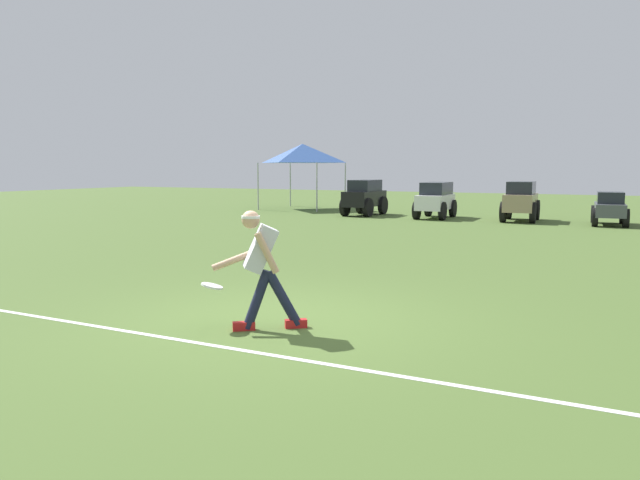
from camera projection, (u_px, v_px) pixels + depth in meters
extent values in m
plane|color=#49622B|center=(279.00, 320.00, 7.83)|extent=(80.00, 80.00, 0.00)
cube|color=white|center=(217.00, 346.00, 6.67)|extent=(20.43, 0.50, 0.01)
cylinder|color=#191E38|center=(257.00, 300.00, 7.32)|extent=(0.35, 0.31, 0.72)
cube|color=red|center=(244.00, 326.00, 7.33)|extent=(0.27, 0.24, 0.10)
cylinder|color=#191E38|center=(283.00, 299.00, 7.38)|extent=(0.42, 0.36, 0.69)
cube|color=red|center=(296.00, 324.00, 7.44)|extent=(0.27, 0.24, 0.10)
cube|color=silver|center=(261.00, 249.00, 7.26)|extent=(0.53, 0.52, 0.57)
sphere|color=tan|center=(251.00, 220.00, 7.20)|extent=(0.29, 0.29, 0.21)
cylinder|color=white|center=(251.00, 217.00, 7.19)|extent=(0.30, 0.30, 0.03)
cylinder|color=tan|center=(236.00, 259.00, 7.40)|extent=(0.50, 0.41, 0.27)
cylinder|color=tan|center=(267.00, 253.00, 7.08)|extent=(0.27, 0.24, 0.49)
cylinder|color=white|center=(212.00, 286.00, 7.40)|extent=(0.36, 0.36, 0.09)
cube|color=black|center=(364.00, 199.00, 24.79)|extent=(0.99, 2.36, 0.60)
cube|color=#1E232B|center=(365.00, 185.00, 24.78)|extent=(0.87, 1.56, 0.44)
cylinder|color=black|center=(361.00, 205.00, 25.74)|extent=(0.18, 0.72, 0.72)
cylinder|color=black|center=(383.00, 205.00, 25.30)|extent=(0.18, 0.72, 0.72)
cylinder|color=black|center=(345.00, 207.00, 24.36)|extent=(0.18, 0.72, 0.72)
cylinder|color=black|center=(368.00, 208.00, 23.92)|extent=(0.18, 0.72, 0.72)
cube|color=silver|center=(435.00, 202.00, 23.36)|extent=(1.04, 2.43, 0.55)
cube|color=#1E232B|center=(437.00, 188.00, 23.44)|extent=(0.91, 1.83, 0.46)
cylinder|color=black|center=(428.00, 208.00, 24.35)|extent=(0.20, 0.67, 0.66)
cylinder|color=black|center=(453.00, 208.00, 23.95)|extent=(0.20, 0.67, 0.66)
cylinder|color=black|center=(417.00, 210.00, 22.84)|extent=(0.20, 0.67, 0.66)
cylinder|color=black|center=(443.00, 211.00, 22.44)|extent=(0.20, 0.67, 0.66)
cube|color=#998466|center=(521.00, 202.00, 22.08)|extent=(1.10, 2.40, 0.60)
cube|color=#1E232B|center=(521.00, 188.00, 22.06)|extent=(0.94, 1.59, 0.44)
cylinder|color=black|center=(509.00, 209.00, 23.02)|extent=(0.22, 0.73, 0.72)
cylinder|color=black|center=(537.00, 210.00, 22.63)|extent=(0.22, 0.73, 0.72)
cylinder|color=black|center=(503.00, 212.00, 21.60)|extent=(0.22, 0.73, 0.72)
cylinder|color=black|center=(533.00, 213.00, 21.21)|extent=(0.22, 0.73, 0.72)
cube|color=#474C51|center=(610.00, 210.00, 20.56)|extent=(1.06, 2.26, 0.42)
cube|color=#1E232B|center=(610.00, 198.00, 20.43)|extent=(0.87, 1.16, 0.38)
cylinder|color=black|center=(594.00, 214.00, 21.47)|extent=(0.22, 0.61, 0.60)
cylinder|color=black|center=(623.00, 215.00, 21.13)|extent=(0.22, 0.61, 0.60)
cylinder|color=black|center=(595.00, 217.00, 20.05)|extent=(0.22, 0.61, 0.60)
cylinder|color=black|center=(626.00, 218.00, 19.71)|extent=(0.22, 0.61, 0.60)
cylinder|color=#B2B5BA|center=(345.00, 185.00, 29.10)|extent=(0.06, 0.06, 2.10)
cylinder|color=#B2B5BA|center=(290.00, 185.00, 30.40)|extent=(0.06, 0.06, 2.10)
cylinder|color=#B2B5BA|center=(317.00, 187.00, 26.48)|extent=(0.06, 0.06, 2.10)
cylinder|color=#B2B5BA|center=(258.00, 186.00, 27.79)|extent=(0.06, 0.06, 2.10)
pyramid|color=#33569E|center=(303.00, 153.00, 28.27)|extent=(3.09, 3.09, 0.85)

